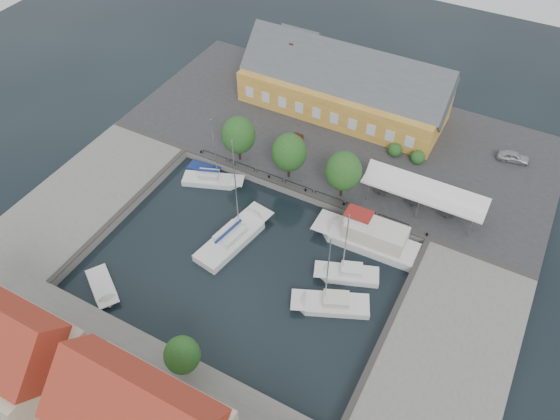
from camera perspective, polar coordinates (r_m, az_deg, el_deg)
name	(u,v)px	position (r m, az deg, el deg)	size (l,w,h in m)	color
ground	(254,254)	(60.19, -2.71, -4.61)	(140.00, 140.00, 0.00)	black
north_quay	(340,136)	(74.77, 6.24, 7.73)	(56.00, 26.00, 1.00)	#2D2D30
west_quay	(88,196)	(69.58, -19.45, 1.42)	(12.00, 24.00, 1.00)	slate
east_quay	(446,351)	(55.04, 16.97, -13.92)	(12.00, 24.00, 1.00)	slate
south_bank	(131,417)	(51.58, -15.31, -20.16)	(56.00, 14.00, 1.00)	slate
quay_edge_fittings	(275,220)	(62.08, -0.53, -1.02)	(56.00, 24.72, 0.40)	#383533
warehouse	(340,86)	(77.34, 6.32, 12.75)	(28.56, 14.00, 9.55)	#C68630
tent_canopy	(425,191)	(63.72, 14.88, 1.92)	(14.00, 4.00, 2.83)	white
quay_trees	(289,152)	(64.80, 0.96, 6.05)	(18.20, 4.20, 6.30)	black
car_silver	(514,157)	(75.18, 23.22, 5.14)	(1.58, 3.92, 1.34)	#ABAFB3
car_red	(294,143)	(71.37, 1.43, 7.02)	(1.30, 3.72, 1.22)	#591E14
center_sailboat	(233,239)	(61.32, -4.92, -2.99)	(4.82, 10.89, 14.27)	silver
trawler	(370,238)	(61.08, 9.34, -2.91)	(12.15, 3.86, 5.00)	silver
east_boat_a	(348,275)	(58.45, 7.14, -6.75)	(7.18, 4.55, 9.98)	silver
east_boat_b	(332,305)	(56.06, 5.49, -9.83)	(8.26, 5.55, 10.93)	silver
west_boat_a	(212,181)	(68.37, -7.15, 3.04)	(7.87, 4.74, 10.33)	silver
launch_sw	(103,287)	(60.17, -18.04, -7.68)	(5.88, 4.88, 0.98)	silver
launch_nw	(203,170)	(70.35, -8.01, 4.20)	(4.35, 2.13, 0.88)	navy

